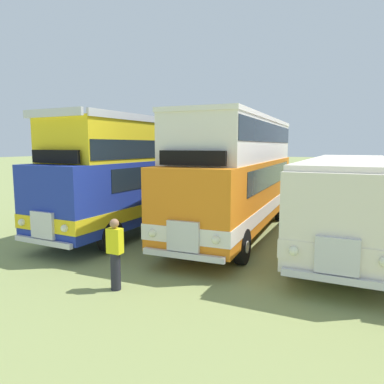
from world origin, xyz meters
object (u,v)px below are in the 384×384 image
Objects in this scene: bus_first_in_row at (151,170)px; bus_third_in_row at (348,194)px; marshal_person at (115,254)px; bus_second_in_row at (238,171)px.

bus_third_in_row is at bearing -0.48° from bus_first_in_row.
bus_first_in_row is 1.07× the size of bus_third_in_row.
marshal_person is (2.96, -6.68, -1.48)m from bus_first_in_row.
marshal_person is (-0.97, -6.62, -1.58)m from bus_second_in_row.
bus_second_in_row is at bearing -0.83° from bus_first_in_row.
marshal_person is at bearing -66.11° from bus_first_in_row.
bus_first_in_row reaches higher than bus_second_in_row.
bus_first_in_row is 3.93m from bus_second_in_row.
bus_second_in_row is 4.00m from bus_third_in_row.
bus_second_in_row is 5.99× the size of marshal_person.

